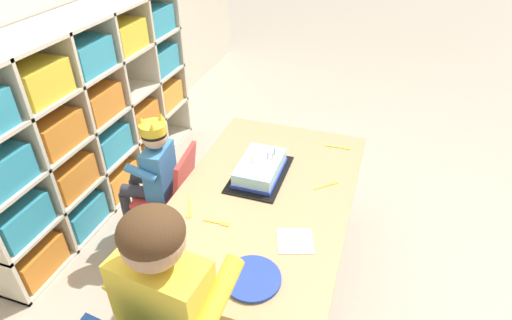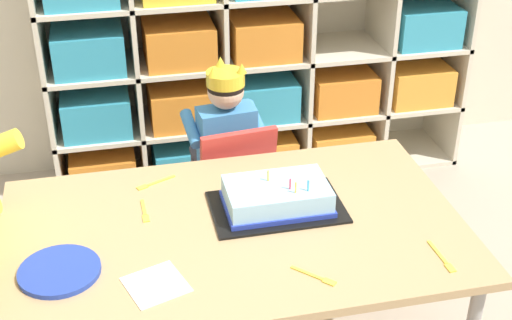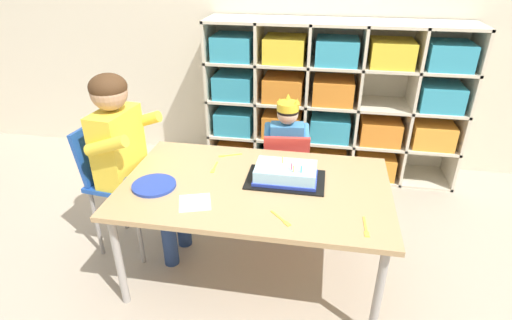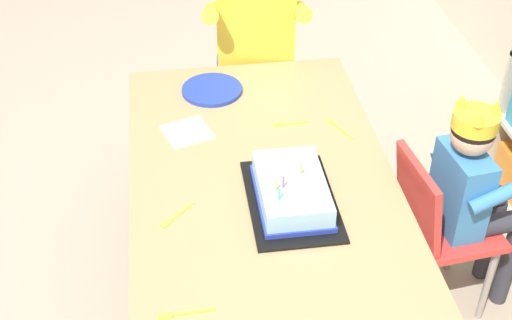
{
  "view_description": "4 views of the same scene",
  "coord_description": "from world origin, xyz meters",
  "px_view_note": "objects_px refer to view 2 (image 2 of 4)",
  "views": [
    {
      "loc": [
        -1.48,
        -0.45,
        1.82
      ],
      "look_at": [
        0.08,
        0.07,
        0.7
      ],
      "focal_mm": 29.15,
      "sensor_mm": 36.0,
      "label": 1
    },
    {
      "loc": [
        -0.31,
        -1.7,
        1.78
      ],
      "look_at": [
        0.07,
        0.02,
        0.77
      ],
      "focal_mm": 50.18,
      "sensor_mm": 36.0,
      "label": 2
    },
    {
      "loc": [
        0.31,
        -1.75,
        1.63
      ],
      "look_at": [
        0.01,
        -0.01,
        0.71
      ],
      "focal_mm": 28.52,
      "sensor_mm": 36.0,
      "label": 3
    },
    {
      "loc": [
        1.71,
        -0.26,
        1.94
      ],
      "look_at": [
        0.08,
        -0.03,
        0.68
      ],
      "focal_mm": 49.67,
      "sensor_mm": 36.0,
      "label": 4
    }
  ],
  "objects_px": {
    "classroom_chair_blue": "(232,181)",
    "fork_at_table_front_edge": "(154,183)",
    "activity_table": "(234,238)",
    "birthday_cake_on_tray": "(277,198)",
    "child_with_crown": "(223,135)",
    "fork_by_napkin": "(316,277)",
    "paper_plate_stack": "(59,271)",
    "fork_near_cake_tray": "(442,258)",
    "fork_near_child_seat": "(145,212)"
  },
  "relations": [
    {
      "from": "fork_near_cake_tray",
      "to": "fork_at_table_front_edge",
      "type": "distance_m",
      "value": 0.93
    },
    {
      "from": "birthday_cake_on_tray",
      "to": "paper_plate_stack",
      "type": "relative_size",
      "value": 1.83
    },
    {
      "from": "child_with_crown",
      "to": "fork_by_napkin",
      "type": "distance_m",
      "value": 0.95
    },
    {
      "from": "paper_plate_stack",
      "to": "fork_at_table_front_edge",
      "type": "relative_size",
      "value": 1.67
    },
    {
      "from": "activity_table",
      "to": "birthday_cake_on_tray",
      "type": "distance_m",
      "value": 0.18
    },
    {
      "from": "activity_table",
      "to": "fork_near_child_seat",
      "type": "xyz_separation_m",
      "value": [
        -0.25,
        0.13,
        0.04
      ]
    },
    {
      "from": "activity_table",
      "to": "fork_near_cake_tray",
      "type": "height_order",
      "value": "fork_near_cake_tray"
    },
    {
      "from": "fork_near_child_seat",
      "to": "fork_at_table_front_edge",
      "type": "xyz_separation_m",
      "value": [
        0.04,
        0.16,
        0.0
      ]
    },
    {
      "from": "paper_plate_stack",
      "to": "fork_by_napkin",
      "type": "distance_m",
      "value": 0.69
    },
    {
      "from": "fork_near_cake_tray",
      "to": "birthday_cake_on_tray",
      "type": "bearing_deg",
      "value": 45.6
    },
    {
      "from": "birthday_cake_on_tray",
      "to": "fork_by_napkin",
      "type": "height_order",
      "value": "birthday_cake_on_tray"
    },
    {
      "from": "classroom_chair_blue",
      "to": "fork_near_child_seat",
      "type": "distance_m",
      "value": 0.59
    },
    {
      "from": "activity_table",
      "to": "fork_at_table_front_edge",
      "type": "relative_size",
      "value": 10.27
    },
    {
      "from": "fork_by_napkin",
      "to": "activity_table",
      "type": "bearing_deg",
      "value": -12.62
    },
    {
      "from": "fork_near_child_seat",
      "to": "activity_table",
      "type": "bearing_deg",
      "value": -119.05
    },
    {
      "from": "birthday_cake_on_tray",
      "to": "fork_near_cake_tray",
      "type": "height_order",
      "value": "birthday_cake_on_tray"
    },
    {
      "from": "classroom_chair_blue",
      "to": "fork_at_table_front_edge",
      "type": "xyz_separation_m",
      "value": [
        -0.31,
        -0.27,
        0.19
      ]
    },
    {
      "from": "child_with_crown",
      "to": "fork_near_cake_tray",
      "type": "height_order",
      "value": "child_with_crown"
    },
    {
      "from": "fork_at_table_front_edge",
      "to": "classroom_chair_blue",
      "type": "bearing_deg",
      "value": 17.07
    },
    {
      "from": "classroom_chair_blue",
      "to": "fork_near_cake_tray",
      "type": "bearing_deg",
      "value": 110.77
    },
    {
      "from": "fork_near_child_seat",
      "to": "fork_near_cake_tray",
      "type": "relative_size",
      "value": 0.85
    },
    {
      "from": "paper_plate_stack",
      "to": "classroom_chair_blue",
      "type": "bearing_deg",
      "value": 48.31
    },
    {
      "from": "fork_by_napkin",
      "to": "fork_at_table_front_edge",
      "type": "distance_m",
      "value": 0.68
    },
    {
      "from": "birthday_cake_on_tray",
      "to": "classroom_chair_blue",
      "type": "bearing_deg",
      "value": 95.41
    },
    {
      "from": "paper_plate_stack",
      "to": "birthday_cake_on_tray",
      "type": "bearing_deg",
      "value": 15.36
    },
    {
      "from": "child_with_crown",
      "to": "paper_plate_stack",
      "type": "height_order",
      "value": "child_with_crown"
    },
    {
      "from": "fork_by_napkin",
      "to": "fork_near_child_seat",
      "type": "bearing_deg",
      "value": 1.83
    },
    {
      "from": "child_with_crown",
      "to": "classroom_chair_blue",
      "type": "bearing_deg",
      "value": 89.38
    },
    {
      "from": "classroom_chair_blue",
      "to": "fork_by_napkin",
      "type": "distance_m",
      "value": 0.86
    },
    {
      "from": "activity_table",
      "to": "paper_plate_stack",
      "type": "relative_size",
      "value": 6.16
    },
    {
      "from": "classroom_chair_blue",
      "to": "fork_near_child_seat",
      "type": "relative_size",
      "value": 5.12
    },
    {
      "from": "child_with_crown",
      "to": "fork_at_table_front_edge",
      "type": "height_order",
      "value": "child_with_crown"
    },
    {
      "from": "activity_table",
      "to": "birthday_cake_on_tray",
      "type": "relative_size",
      "value": 3.37
    },
    {
      "from": "classroom_chair_blue",
      "to": "fork_by_napkin",
      "type": "relative_size",
      "value": 5.86
    },
    {
      "from": "activity_table",
      "to": "child_with_crown",
      "type": "xyz_separation_m",
      "value": [
        0.09,
        0.67,
        -0.01
      ]
    },
    {
      "from": "child_with_crown",
      "to": "paper_plate_stack",
      "type": "xyz_separation_m",
      "value": [
        -0.59,
        -0.78,
        0.06
      ]
    },
    {
      "from": "child_with_crown",
      "to": "fork_near_child_seat",
      "type": "relative_size",
      "value": 6.74
    },
    {
      "from": "classroom_chair_blue",
      "to": "fork_at_table_front_edge",
      "type": "relative_size",
      "value": 4.76
    },
    {
      "from": "fork_by_napkin",
      "to": "fork_near_cake_tray",
      "type": "relative_size",
      "value": 0.74
    },
    {
      "from": "classroom_chair_blue",
      "to": "fork_by_napkin",
      "type": "height_order",
      "value": "classroom_chair_blue"
    },
    {
      "from": "birthday_cake_on_tray",
      "to": "fork_by_napkin",
      "type": "relative_size",
      "value": 3.76
    },
    {
      "from": "paper_plate_stack",
      "to": "fork_at_table_front_edge",
      "type": "height_order",
      "value": "paper_plate_stack"
    },
    {
      "from": "fork_by_napkin",
      "to": "fork_near_cake_tray",
      "type": "bearing_deg",
      "value": -134.03
    },
    {
      "from": "fork_near_child_seat",
      "to": "classroom_chair_blue",
      "type": "bearing_deg",
      "value": -40.61
    },
    {
      "from": "activity_table",
      "to": "fork_at_table_front_edge",
      "type": "distance_m",
      "value": 0.36
    },
    {
      "from": "child_with_crown",
      "to": "fork_by_napkin",
      "type": "xyz_separation_m",
      "value": [
        0.08,
        -0.94,
        0.05
      ]
    },
    {
      "from": "activity_table",
      "to": "classroom_chair_blue",
      "type": "bearing_deg",
      "value": 79.88
    },
    {
      "from": "fork_by_napkin",
      "to": "fork_at_table_front_edge",
      "type": "relative_size",
      "value": 0.81
    },
    {
      "from": "fork_near_child_seat",
      "to": "fork_at_table_front_edge",
      "type": "distance_m",
      "value": 0.17
    },
    {
      "from": "activity_table",
      "to": "classroom_chair_blue",
      "type": "height_order",
      "value": "classroom_chair_blue"
    }
  ]
}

